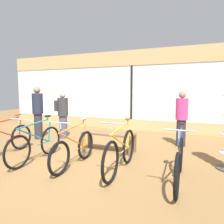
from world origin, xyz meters
TOP-DOWN VIEW (x-y plane):
  - ground_plane at (0.00, 0.00)m, footprint 24.00×24.00m
  - shop_back_wall at (0.00, 4.02)m, footprint 12.00×0.08m
  - bicycle_far_left at (-2.03, -0.24)m, footprint 0.46×1.74m
  - bicycle_left at (-1.00, -0.28)m, footprint 0.46×1.73m
  - bicycle_center at (-0.02, -0.23)m, footprint 0.46×1.67m
  - bicycle_right at (1.00, -0.14)m, footprint 0.46×1.80m
  - bicycle_far_right at (2.10, -0.24)m, footprint 0.46×1.77m
  - display_bench at (0.26, 0.99)m, footprint 1.40×0.44m
  - customer_near_rack at (-1.78, 1.84)m, footprint 0.54×0.41m
  - customer_by_window at (2.01, 2.25)m, footprint 0.45×0.45m
  - customer_mid_floor at (-2.47, 1.43)m, footprint 0.39×0.39m

SIDE VIEW (x-z plane):
  - ground_plane at x=0.00m, z-range 0.00..0.00m
  - bicycle_center at x=-0.02m, z-range -0.14..0.87m
  - bicycle_far_left at x=-2.03m, z-range -0.14..0.89m
  - bicycle_far_right at x=2.10m, z-range -0.13..0.90m
  - bicycle_left at x=-1.00m, z-range -0.13..0.91m
  - bicycle_right at x=1.00m, z-range -0.12..0.93m
  - display_bench at x=0.26m, z-range 0.16..0.66m
  - customer_by_window at x=2.01m, z-range 0.03..1.62m
  - customer_near_rack at x=-1.78m, z-range 0.06..1.61m
  - customer_mid_floor at x=-2.47m, z-range 0.05..1.78m
  - shop_back_wall at x=0.00m, z-range 0.04..3.24m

